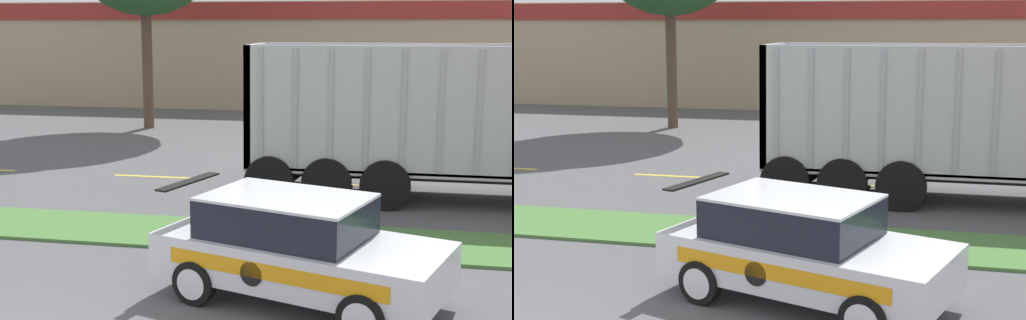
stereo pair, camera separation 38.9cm
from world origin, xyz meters
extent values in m
cube|color=#477538|center=(0.00, 6.22, 0.03)|extent=(120.00, 2.04, 0.06)
cube|color=yellow|center=(-1.15, 11.24, 0.00)|extent=(2.40, 0.14, 0.01)
cube|color=yellow|center=(4.25, 11.24, 0.00)|extent=(2.40, 0.14, 0.01)
cube|color=black|center=(7.50, 10.09, 0.65)|extent=(11.46, 1.36, 0.18)
cube|color=#B7B7BC|center=(4.92, 10.09, 0.80)|extent=(6.30, 2.48, 0.12)
cube|color=#B7B7BC|center=(1.85, 10.09, 2.21)|extent=(0.16, 2.48, 2.82)
cube|color=#B7B7BC|center=(4.92, 8.94, 2.21)|extent=(6.30, 0.16, 2.82)
cube|color=#B7B7BC|center=(4.92, 11.25, 2.21)|extent=(6.30, 0.16, 2.82)
cube|color=#A3A3A8|center=(2.17, 8.84, 2.21)|extent=(0.10, 0.04, 2.68)
cube|color=#A3A3A8|center=(2.95, 8.84, 2.21)|extent=(0.10, 0.04, 2.68)
cube|color=#A3A3A8|center=(3.74, 8.84, 2.21)|extent=(0.10, 0.04, 2.68)
cube|color=#A3A3A8|center=(4.53, 8.84, 2.21)|extent=(0.10, 0.04, 2.68)
cube|color=#A3A3A8|center=(5.32, 8.84, 2.21)|extent=(0.10, 0.04, 2.68)
cube|color=#A3A3A8|center=(6.11, 8.84, 2.21)|extent=(0.10, 0.04, 2.68)
cube|color=#A3A3A8|center=(6.89, 8.84, 2.21)|extent=(0.10, 0.04, 2.68)
cylinder|color=black|center=(2.37, 8.88, 0.56)|extent=(1.13, 0.30, 1.13)
cylinder|color=black|center=(2.37, 11.31, 0.56)|extent=(1.13, 0.30, 1.13)
cylinder|color=black|center=(3.68, 8.88, 0.56)|extent=(1.13, 0.30, 1.13)
cylinder|color=black|center=(3.68, 11.31, 0.56)|extent=(1.13, 0.30, 1.13)
cylinder|color=black|center=(4.98, 8.88, 0.56)|extent=(1.13, 0.30, 1.13)
cylinder|color=black|center=(4.98, 11.31, 0.56)|extent=(1.13, 0.30, 1.13)
cube|color=silver|center=(3.86, 3.22, 0.66)|extent=(4.60, 3.12, 0.64)
cube|color=black|center=(3.62, 3.30, 1.26)|extent=(2.72, 2.31, 0.56)
cube|color=silver|center=(3.62, 3.30, 1.56)|extent=(2.72, 2.31, 0.04)
cube|color=black|center=(1.95, 3.86, 1.60)|extent=(0.67, 1.49, 0.03)
cube|color=orange|center=(3.55, 2.32, 0.72)|extent=(3.20, 1.08, 0.23)
cylinder|color=black|center=(3.25, 2.42, 0.66)|extent=(0.34, 0.12, 0.35)
cylinder|color=black|center=(4.81, 1.95, 0.33)|extent=(0.70, 0.40, 0.67)
cylinder|color=black|center=(5.38, 3.66, 0.33)|extent=(0.70, 0.40, 0.67)
cylinder|color=silver|center=(5.41, 3.76, 0.33)|extent=(0.45, 0.16, 0.47)
cylinder|color=black|center=(2.33, 2.78, 0.33)|extent=(0.70, 0.40, 0.67)
cylinder|color=silver|center=(2.30, 2.68, 0.33)|extent=(0.45, 0.16, 0.47)
cylinder|color=black|center=(2.90, 4.49, 0.33)|extent=(0.70, 0.40, 0.67)
cylinder|color=silver|center=(2.94, 4.59, 0.33)|extent=(0.45, 0.16, 0.47)
cube|color=black|center=(3.27, 4.93, 0.01)|extent=(0.45, 0.45, 0.03)
cone|color=#EA5B14|center=(3.27, 4.93, 0.37)|extent=(0.35, 0.35, 0.67)
cylinder|color=white|center=(3.27, 4.93, 0.43)|extent=(0.19, 0.19, 0.08)
cube|color=tan|center=(-3.97, 32.62, 2.58)|extent=(33.03, 12.00, 5.16)
cube|color=maroon|center=(-3.97, 26.57, 4.71)|extent=(31.38, 0.10, 0.80)
cylinder|color=brown|center=(-4.52, 20.15, 2.90)|extent=(0.41, 0.41, 5.79)
camera|label=1|loc=(5.13, -6.80, 4.05)|focal=50.00mm
camera|label=2|loc=(5.51, -6.72, 4.05)|focal=50.00mm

